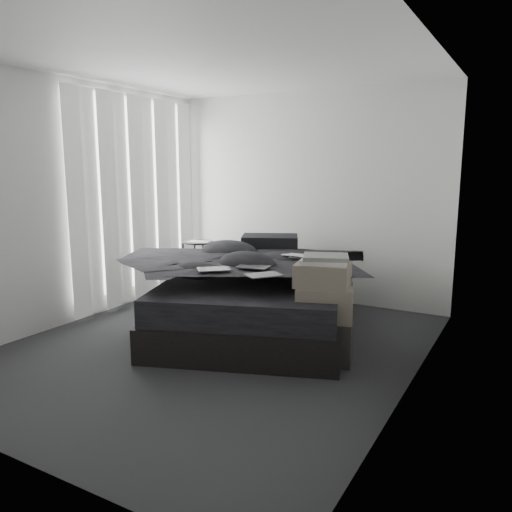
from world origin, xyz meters
The scene contains 24 objects.
floor centered at (0.00, 0.00, 0.00)m, with size 3.60×4.20×0.01m, color #2A2B2D.
ceiling centered at (0.00, 0.00, 2.60)m, with size 3.60×4.20×0.01m, color white.
wall_back centered at (0.00, 2.10, 1.30)m, with size 3.60×0.01×2.60m, color silver.
wall_left centered at (-1.80, 0.00, 1.30)m, with size 0.01×4.20×2.60m, color silver.
wall_right centered at (1.80, 0.00, 1.30)m, with size 0.01×4.20×2.60m, color silver.
window_left centered at (-1.78, 0.90, 1.35)m, with size 0.02×2.00×2.30m, color white.
curtain_left centered at (-1.73, 0.90, 1.28)m, with size 0.06×2.12×2.48m, color white.
bed centered at (0.07, 0.67, 0.16)m, with size 1.77×2.33×0.32m, color black.
mattress centered at (0.07, 0.67, 0.44)m, with size 1.70×2.26×0.25m, color black.
duvet centered at (0.09, 0.61, 0.70)m, with size 1.72×1.99×0.27m, color black.
pillow_lower centered at (-0.29, 1.50, 0.65)m, with size 0.70×0.48×0.16m, color black.
pillow_upper centered at (-0.21, 1.50, 0.80)m, with size 0.66×0.45×0.15m, color black.
laptop centered at (0.46, 0.86, 0.85)m, with size 0.37×0.24×0.03m, color silver.
comic_a centered at (0.02, -0.02, 0.84)m, with size 0.29×0.19×0.01m, color black.
comic_b centered at (0.28, 0.26, 0.85)m, with size 0.29×0.19×0.01m, color black.
comic_c centered at (0.53, -0.01, 0.86)m, with size 0.29×0.19×0.01m, color black.
side_stand centered at (-1.23, 1.46, 0.36)m, with size 0.39×0.39×0.72m, color black.
papers centered at (-1.22, 1.46, 0.72)m, with size 0.28×0.20×0.01m, color white.
floor_books centered at (-1.23, 1.14, 0.07)m, with size 0.14×0.20×0.14m, color black.
box_lower centered at (1.00, 0.22, 0.19)m, with size 0.51×0.40×0.38m, color black.
box_mid centered at (1.02, 0.21, 0.52)m, with size 0.48×0.38×0.29m, color #6B6255.
box_upper centered at (0.99, 0.21, 0.77)m, with size 0.46×0.37×0.20m, color #6B6255.
art_book_white centered at (1.00, 0.22, 0.89)m, with size 0.39×0.31×0.04m, color silver.
art_book_snake centered at (1.02, 0.21, 0.92)m, with size 0.38×0.30×0.04m, color silver.
Camera 1 is at (2.56, -3.72, 1.69)m, focal length 35.00 mm.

